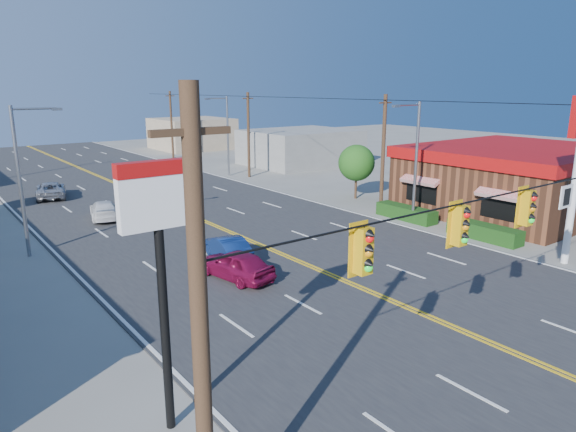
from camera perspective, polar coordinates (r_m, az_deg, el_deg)
ground at (r=19.57m, az=25.05°, el=-14.32°), size 160.00×160.00×0.00m
road at (r=32.90m, az=-7.04°, el=-1.58°), size 20.00×120.00×0.06m
signal_span at (r=17.78m, az=26.50°, el=-0.39°), size 24.32×0.34×9.00m
kfc at (r=41.14m, az=23.96°, el=3.82°), size 16.30×12.40×4.70m
pizza_hut_sign at (r=12.98m, az=-14.11°, el=-2.90°), size 1.90×0.30×6.85m
streetlight_se at (r=34.43m, az=13.87°, el=6.44°), size 2.55×0.25×8.00m
streetlight_ne at (r=52.85m, az=-6.91°, el=9.30°), size 2.55×0.25×8.00m
streetlight_sw at (r=30.23m, az=-27.34°, el=4.25°), size 2.55×0.25×8.00m
utility_pole_near at (r=38.11m, az=10.52°, el=6.85°), size 0.28×0.28×8.40m
utility_pole_mid at (r=51.91m, az=-4.41°, el=8.93°), size 0.28×0.28×8.40m
utility_pole_far at (r=67.71m, az=-12.81°, el=9.84°), size 0.28×0.28×8.40m
tree_kfc_rear at (r=41.96m, az=7.62°, el=5.87°), size 2.94×2.94×4.41m
bld_east_mid at (r=61.06m, az=1.38°, el=7.67°), size 12.00×10.00×4.00m
bld_east_far at (r=77.99m, az=-10.62°, el=9.00°), size 10.00×10.00×4.40m
car_magenta at (r=24.43m, az=-5.84°, el=-5.51°), size 2.40×4.36×1.41m
car_blue at (r=27.12m, az=-6.78°, el=-3.65°), size 1.91×4.09×1.30m
car_white at (r=37.52m, az=-19.76°, el=0.57°), size 2.75×4.59×1.24m
car_silver at (r=46.27m, az=-24.85°, el=2.59°), size 3.21×5.11×1.32m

